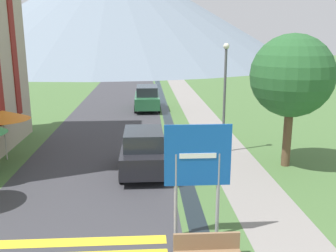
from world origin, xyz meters
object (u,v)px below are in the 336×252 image
at_px(cafe_umbrella_rear_orange, 3,115).
at_px(tree_by_path, 292,76).
at_px(parked_car_far, 147,98).
at_px(streetlamp, 225,89).
at_px(road_sign, 198,165).
at_px(parked_car_near, 144,151).

relative_size(cafe_umbrella_rear_orange, tree_by_path, 0.42).
xyz_separation_m(parked_car_far, tree_by_path, (5.91, -13.09, 2.97)).
relative_size(parked_car_far, streetlamp, 0.88).
bearing_deg(parked_car_far, tree_by_path, -65.70).
xyz_separation_m(road_sign, streetlamp, (2.34, 7.71, 0.97)).
distance_m(parked_car_near, streetlamp, 5.08).
distance_m(cafe_umbrella_rear_orange, tree_by_path, 12.61).
bearing_deg(tree_by_path, parked_car_far, 114.30).
relative_size(parked_car_near, streetlamp, 0.74).
bearing_deg(parked_car_far, parked_car_near, -90.98).
bearing_deg(tree_by_path, cafe_umbrella_rear_orange, 172.84).
bearing_deg(parked_car_near, road_sign, -73.96).
distance_m(road_sign, cafe_umbrella_rear_orange, 10.52).
distance_m(streetlamp, tree_by_path, 3.25).
distance_m(parked_car_near, parked_car_far, 13.54).
height_order(parked_car_far, streetlamp, streetlamp).
height_order(parked_car_near, streetlamp, streetlamp).
bearing_deg(streetlamp, parked_car_far, 108.11).
bearing_deg(parked_car_near, streetlamp, 33.86).
distance_m(parked_car_near, cafe_umbrella_rear_orange, 6.66).
relative_size(parked_car_near, cafe_umbrella_rear_orange, 1.62).
relative_size(road_sign, tree_by_path, 0.57).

